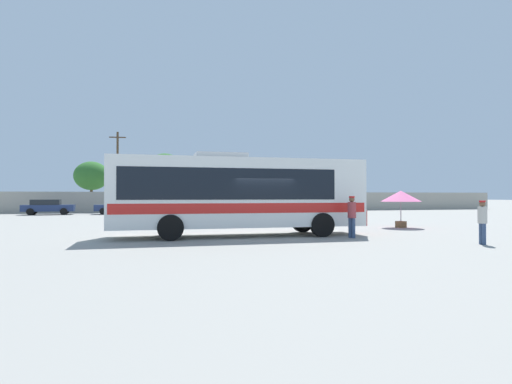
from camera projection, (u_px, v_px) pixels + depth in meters
ground_plane at (219, 223)px, 28.12m from camera, size 300.00×300.00×0.00m
perimeter_wall at (189, 202)px, 46.79m from camera, size 80.00×0.30×2.20m
coach_bus_white_red at (236, 192)px, 18.61m from camera, size 11.10×2.85×3.63m
attendant_by_bus_door at (352, 214)px, 17.86m from camera, size 0.47×0.47×1.76m
passenger_waiting_on_apron at (482, 219)px, 15.45m from camera, size 0.34×0.34×1.61m
vendor_umbrella_near_gate_pink at (401, 197)px, 23.65m from camera, size 2.19×2.19×2.06m
parked_car_leftmost_dark_blue at (48, 207)px, 39.78m from camera, size 4.60×2.17×1.43m
parked_car_second_dark_blue at (119, 206)px, 41.12m from camera, size 4.48×2.12×1.41m
parked_car_third_dark_blue at (184, 206)px, 42.78m from camera, size 4.32×2.27×1.45m
utility_pole_near at (118, 170)px, 47.40m from camera, size 1.80×0.25×8.94m
roadside_tree_left at (91, 176)px, 49.67m from camera, size 3.96×3.96×5.81m
roadside_tree_midleft at (165, 169)px, 51.20m from camera, size 4.47×4.47×6.91m
roadside_tree_midright at (233, 178)px, 51.60m from camera, size 4.05×4.05×5.71m
roadside_tree_right at (326, 177)px, 57.62m from camera, size 5.77×5.77×6.76m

